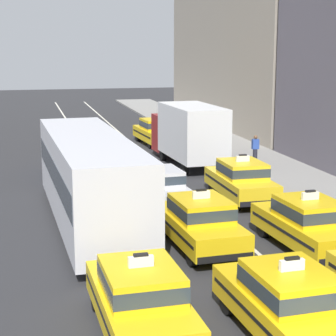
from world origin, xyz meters
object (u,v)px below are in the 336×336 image
(bus_left_second, at_px, (89,175))
(sedan_center_third, at_px, (159,187))
(box_truck_right_fourth, at_px, (188,132))
(taxi_left_nearest, at_px, (140,298))
(taxi_center_second, at_px, (200,221))
(pedestrian_near_crosswalk, at_px, (255,149))
(sedan_left_third, at_px, (70,158))
(taxi_center_nearest, at_px, (288,302))
(taxi_right_fifth, at_px, (155,131))
(taxi_right_third, at_px, (241,179))
(taxi_right_second, at_px, (307,223))

(bus_left_second, distance_m, sedan_center_third, 3.55)
(bus_left_second, xyz_separation_m, sedan_center_third, (2.95, 1.72, -0.97))
(sedan_center_third, height_order, box_truck_right_fourth, box_truck_right_fourth)
(taxi_left_nearest, height_order, taxi_center_second, same)
(sedan_center_third, bearing_deg, bus_left_second, -149.81)
(bus_left_second, relative_size, taxi_center_second, 2.43)
(taxi_left_nearest, relative_size, sedan_center_third, 1.05)
(bus_left_second, height_order, pedestrian_near_crosswalk, bus_left_second)
(taxi_center_second, bearing_deg, sedan_left_third, 104.27)
(sedan_left_third, xyz_separation_m, taxi_center_nearest, (3.21, -18.56, 0.03))
(sedan_left_third, bearing_deg, taxi_right_fifth, 52.98)
(taxi_right_third, bearing_deg, pedestrian_near_crosswalk, 63.87)
(taxi_right_third, height_order, pedestrian_near_crosswalk, taxi_right_third)
(taxi_center_second, distance_m, taxi_right_third, 6.45)
(sedan_left_third, relative_size, sedan_center_third, 0.98)
(taxi_right_second, height_order, taxi_right_fifth, same)
(box_truck_right_fourth, bearing_deg, taxi_right_third, -88.90)
(taxi_center_nearest, distance_m, pedestrian_near_crosswalk, 19.55)
(taxi_center_second, bearing_deg, taxi_right_third, 57.86)
(bus_left_second, height_order, taxi_center_nearest, bus_left_second)
(pedestrian_near_crosswalk, bearing_deg, taxi_center_second, -118.94)
(sedan_left_third, height_order, taxi_right_third, taxi_right_third)
(bus_left_second, distance_m, box_truck_right_fourth, 11.78)
(box_truck_right_fourth, bearing_deg, bus_left_second, -122.86)
(bus_left_second, bearing_deg, taxi_right_fifth, 70.03)
(taxi_left_nearest, distance_m, sedan_left_third, 17.59)
(bus_left_second, bearing_deg, sedan_left_third, 89.91)
(taxi_left_nearest, relative_size, pedestrian_near_crosswalk, 3.03)
(taxi_center_nearest, relative_size, sedan_center_third, 1.05)
(taxi_right_second, height_order, box_truck_right_fourth, box_truck_right_fourth)
(taxi_center_nearest, xyz_separation_m, box_truck_right_fourth, (3.17, 19.67, 0.90))
(bus_left_second, height_order, taxi_center_second, bus_left_second)
(taxi_center_nearest, distance_m, taxi_right_second, 6.29)
(taxi_center_nearest, bearing_deg, taxi_center_second, 90.98)
(taxi_center_nearest, xyz_separation_m, taxi_right_fifth, (2.93, 26.70, 0.00))
(sedan_left_third, xyz_separation_m, box_truck_right_fourth, (6.38, 1.11, 0.93))
(bus_left_second, distance_m, taxi_center_nearest, 10.34)
(taxi_left_nearest, relative_size, taxi_right_second, 0.99)
(box_truck_right_fourth, distance_m, taxi_right_fifth, 7.09)
(sedan_left_third, bearing_deg, taxi_right_second, -64.15)
(bus_left_second, distance_m, sedan_left_third, 8.84)
(taxi_right_third, height_order, box_truck_right_fourth, box_truck_right_fourth)
(bus_left_second, bearing_deg, taxi_center_nearest, -71.76)
(taxi_left_nearest, xyz_separation_m, taxi_right_second, (6.25, 4.47, 0.00))
(taxi_center_second, bearing_deg, bus_left_second, 132.51)
(taxi_center_nearest, height_order, box_truck_right_fourth, box_truck_right_fourth)
(taxi_right_second, bearing_deg, taxi_center_nearest, -120.04)
(taxi_right_fifth, bearing_deg, sedan_center_third, -101.86)
(taxi_right_second, height_order, taxi_right_third, same)
(taxi_right_second, distance_m, box_truck_right_fourth, 14.26)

